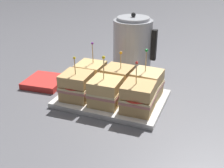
# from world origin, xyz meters

# --- Properties ---
(ground_plane) EXTENTS (6.00, 6.00, 0.00)m
(ground_plane) POSITION_xyz_m (0.00, 0.00, 0.00)
(ground_plane) COLOR slate
(serving_platter) EXTENTS (0.38, 0.26, 0.02)m
(serving_platter) POSITION_xyz_m (0.00, 0.00, 0.01)
(serving_platter) COLOR white
(serving_platter) RESTS_ON ground_plane
(sandwich_front_left) EXTENTS (0.11, 0.11, 0.16)m
(sandwich_front_left) POSITION_xyz_m (-0.11, -0.06, 0.07)
(sandwich_front_left) COLOR tan
(sandwich_front_left) RESTS_ON serving_platter
(sandwich_front_center) EXTENTS (0.11, 0.11, 0.17)m
(sandwich_front_center) POSITION_xyz_m (0.00, -0.06, 0.06)
(sandwich_front_center) COLOR tan
(sandwich_front_center) RESTS_ON serving_platter
(sandwich_front_right) EXTENTS (0.11, 0.11, 0.17)m
(sandwich_front_right) POSITION_xyz_m (0.12, -0.06, 0.07)
(sandwich_front_right) COLOR tan
(sandwich_front_right) RESTS_ON serving_platter
(sandwich_back_left) EXTENTS (0.11, 0.11, 0.17)m
(sandwich_back_left) POSITION_xyz_m (-0.11, 0.06, 0.06)
(sandwich_back_left) COLOR tan
(sandwich_back_left) RESTS_ON serving_platter
(sandwich_back_center) EXTENTS (0.11, 0.11, 0.16)m
(sandwich_back_center) POSITION_xyz_m (0.00, 0.06, 0.06)
(sandwich_back_center) COLOR tan
(sandwich_back_center) RESTS_ON serving_platter
(sandwich_back_right) EXTENTS (0.11, 0.11, 0.18)m
(sandwich_back_right) POSITION_xyz_m (0.11, 0.05, 0.07)
(sandwich_back_right) COLOR #DBB77A
(sandwich_back_right) RESTS_ON serving_platter
(kettle_steel) EXTENTS (0.20, 0.17, 0.26)m
(kettle_steel) POSITION_xyz_m (-0.03, 0.33, 0.12)
(kettle_steel) COLOR #B7BABF
(kettle_steel) RESTS_ON ground_plane
(napkin_stack) EXTENTS (0.16, 0.16, 0.02)m
(napkin_stack) POSITION_xyz_m (-0.31, 0.03, 0.01)
(napkin_stack) COLOR red
(napkin_stack) RESTS_ON ground_plane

